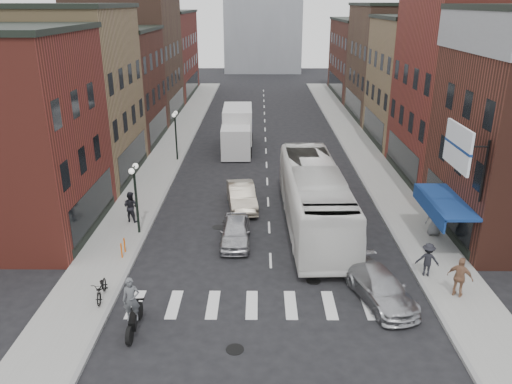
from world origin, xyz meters
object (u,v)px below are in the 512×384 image
(bike_rack, at_px, (123,248))
(curb_car, at_px, (380,287))
(transit_bus, at_px, (314,197))
(ped_left_solo, at_px, (131,207))
(ped_right_c, at_px, (435,219))
(ped_right_a, at_px, (428,260))
(ped_right_b, at_px, (460,277))
(motorcycle_rider, at_px, (132,307))
(streetlamp_near, at_px, (135,187))
(billboard_sign, at_px, (460,148))
(sedan_left_near, at_px, (235,231))
(streetlamp_far, at_px, (175,127))
(box_truck, at_px, (237,130))
(parked_bicycle, at_px, (102,289))
(sedan_left_far, at_px, (242,196))

(bike_rack, relative_size, curb_car, 0.17)
(transit_bus, xyz_separation_m, ped_left_solo, (-10.78, 0.35, -0.75))
(transit_bus, bearing_deg, ped_right_c, -13.61)
(ped_right_a, bearing_deg, transit_bus, -37.87)
(ped_right_b, bearing_deg, motorcycle_rider, 44.57)
(streetlamp_near, height_order, ped_right_a, streetlamp_near)
(motorcycle_rider, distance_m, curb_car, 10.59)
(billboard_sign, xyz_separation_m, curb_car, (-3.83, -3.11, -5.47))
(sedan_left_near, xyz_separation_m, curb_car, (6.64, -5.61, -0.02))
(streetlamp_far, bearing_deg, box_truck, 36.08)
(streetlamp_far, height_order, parked_bicycle, streetlamp_far)
(box_truck, height_order, transit_bus, transit_bus)
(transit_bus, bearing_deg, sedan_left_far, 144.64)
(streetlamp_far, distance_m, box_truck, 6.11)
(sedan_left_far, height_order, curb_car, sedan_left_far)
(streetlamp_far, bearing_deg, transit_bus, -52.02)
(bike_rack, relative_size, ped_left_solo, 0.43)
(streetlamp_near, bearing_deg, box_truck, 74.54)
(streetlamp_far, bearing_deg, ped_right_c, -40.54)
(sedan_left_far, bearing_deg, ped_right_b, -54.25)
(billboard_sign, relative_size, streetlamp_near, 0.90)
(parked_bicycle, distance_m, ped_right_c, 17.94)
(billboard_sign, height_order, ped_right_b, billboard_sign)
(parked_bicycle, bearing_deg, ped_right_a, 1.82)
(billboard_sign, distance_m, ped_right_a, 5.41)
(billboard_sign, distance_m, motorcycle_rider, 15.96)
(bike_rack, bearing_deg, billboard_sign, -2.83)
(parked_bicycle, distance_m, ped_right_b, 15.75)
(ped_left_solo, bearing_deg, ped_right_c, -166.37)
(parked_bicycle, relative_size, ped_right_a, 1.09)
(ped_left_solo, distance_m, ped_right_b, 18.27)
(streetlamp_far, bearing_deg, ped_right_b, -52.57)
(bike_rack, relative_size, motorcycle_rider, 0.33)
(streetlamp_far, distance_m, ped_right_a, 23.88)
(box_truck, xyz_separation_m, sedan_left_far, (0.83, -13.46, -1.00))
(bike_rack, distance_m, ped_right_b, 16.29)
(streetlamp_far, height_order, ped_right_a, streetlamp_far)
(curb_car, bearing_deg, motorcycle_rider, 177.23)
(billboard_sign, bearing_deg, ped_right_c, 79.55)
(transit_bus, height_order, ped_right_b, transit_bus)
(bike_rack, height_order, ped_right_b, ped_right_b)
(ped_right_b, bearing_deg, billboard_sign, -62.22)
(sedan_left_far, distance_m, curb_car, 12.49)
(ped_left_solo, bearing_deg, parked_bicycle, 114.09)
(motorcycle_rider, bearing_deg, ped_right_a, 11.34)
(sedan_left_near, relative_size, parked_bicycle, 2.23)
(curb_car, distance_m, parked_bicycle, 12.25)
(streetlamp_near, bearing_deg, billboard_sign, -12.35)
(streetlamp_far, relative_size, bike_rack, 5.14)
(sedan_left_near, distance_m, curb_car, 8.69)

